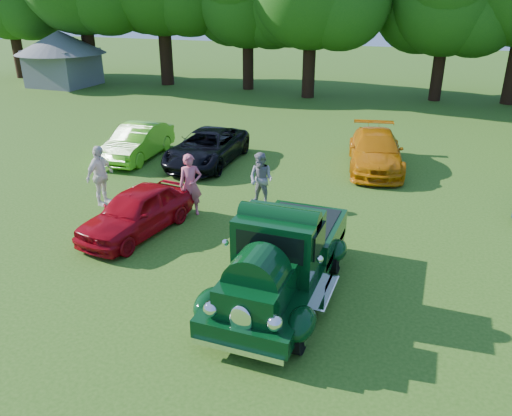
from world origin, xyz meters
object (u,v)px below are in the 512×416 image
(back_car_lime, at_px, (138,142))
(back_car_black, at_px, (207,147))
(red_convertible, at_px, (137,211))
(spectator_white, at_px, (100,176))
(spectator_pink, at_px, (191,185))
(gazebo, at_px, (61,52))
(hero_pickup, at_px, (282,259))
(back_car_orange, at_px, (375,151))
(spectator_grey, at_px, (261,179))

(back_car_lime, distance_m, back_car_black, 2.99)
(red_convertible, bearing_deg, spectator_white, 155.90)
(spectator_pink, bearing_deg, back_car_lime, 104.67)
(spectator_pink, bearing_deg, red_convertible, -148.66)
(red_convertible, xyz_separation_m, spectator_white, (-2.20, 1.36, 0.32))
(spectator_pink, xyz_separation_m, gazebo, (-19.70, 17.82, 1.45))
(red_convertible, distance_m, spectator_white, 2.61)
(hero_pickup, distance_m, spectator_white, 7.60)
(back_car_orange, distance_m, spectator_grey, 5.79)
(back_car_lime, distance_m, spectator_white, 4.97)
(back_car_orange, relative_size, spectator_grey, 2.80)
(hero_pickup, xyz_separation_m, back_car_black, (-5.70, 8.00, -0.22))
(red_convertible, relative_size, spectator_grey, 2.23)
(back_car_black, bearing_deg, spectator_pink, -72.25)
(back_car_lime, height_order, back_car_black, back_car_lime)
(back_car_black, xyz_separation_m, back_car_orange, (6.36, 1.77, 0.04))
(red_convertible, relative_size, spectator_white, 1.97)
(back_car_orange, relative_size, spectator_pink, 2.53)
(hero_pickup, distance_m, spectator_grey, 5.25)
(hero_pickup, height_order, gazebo, gazebo)
(back_car_lime, relative_size, spectator_pink, 2.19)
(back_car_lime, height_order, spectator_pink, spectator_pink)
(back_car_lime, distance_m, spectator_grey, 7.06)
(back_car_orange, height_order, spectator_pink, spectator_pink)
(hero_pickup, xyz_separation_m, gazebo, (-23.66, 21.13, 1.51))
(back_car_orange, height_order, gazebo, gazebo)
(spectator_white, bearing_deg, red_convertible, -117.43)
(back_car_lime, height_order, spectator_grey, spectator_grey)
(spectator_pink, xyz_separation_m, spectator_grey, (1.74, 1.45, -0.09))
(spectator_grey, bearing_deg, spectator_pink, -127.44)
(back_car_lime, bearing_deg, spectator_pink, -47.91)
(spectator_pink, bearing_deg, hero_pickup, -72.45)
(back_car_orange, bearing_deg, spectator_grey, -131.00)
(red_convertible, height_order, back_car_black, back_car_black)
(back_car_black, bearing_deg, spectator_white, -106.93)
(spectator_white, distance_m, gazebo, 24.69)
(back_car_black, relative_size, spectator_white, 2.44)
(hero_pickup, xyz_separation_m, back_car_lime, (-8.67, 7.64, -0.20))
(back_car_lime, relative_size, spectator_white, 2.13)
(red_convertible, distance_m, gazebo, 27.21)
(red_convertible, bearing_deg, spectator_grey, 58.48)
(spectator_grey, xyz_separation_m, gazebo, (-21.44, 16.37, 1.54))
(spectator_white, bearing_deg, back_car_lime, 24.09)
(back_car_black, xyz_separation_m, spectator_white, (-1.29, -5.03, 0.31))
(red_convertible, xyz_separation_m, back_car_orange, (5.45, 8.17, 0.04))
(hero_pickup, relative_size, back_car_lime, 1.25)
(spectator_grey, relative_size, gazebo, 0.27)
(back_car_lime, relative_size, back_car_black, 0.87)
(back_car_lime, distance_m, gazebo, 20.24)
(back_car_lime, distance_m, back_car_orange, 9.57)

